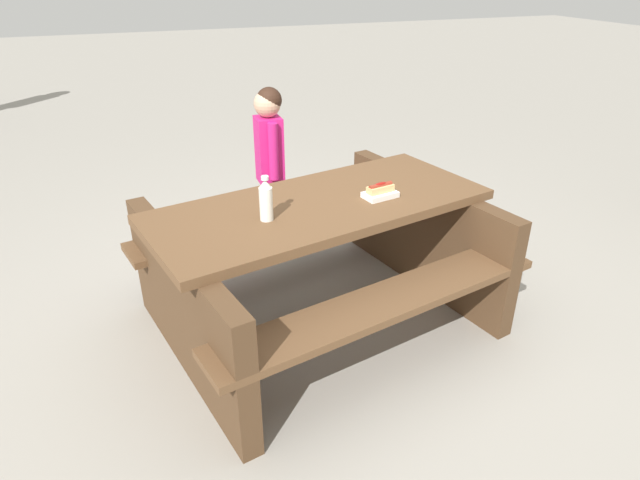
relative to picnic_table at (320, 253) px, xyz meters
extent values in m
plane|color=gray|center=(0.00, 0.00, -0.44)|extent=(30.00, 30.00, 0.00)
cube|color=brown|center=(0.00, 0.00, 0.28)|extent=(1.92, 1.12, 0.05)
cube|color=brown|center=(-0.12, 0.55, -0.01)|extent=(1.82, 0.65, 0.04)
cube|color=brown|center=(0.12, -0.55, -0.01)|extent=(1.82, 0.65, 0.04)
cube|color=#4D3520|center=(0.76, 0.16, -0.09)|extent=(0.39, 1.39, 0.70)
cube|color=#4D3520|center=(-0.76, -0.16, -0.09)|extent=(0.39, 1.39, 0.70)
cylinder|color=silver|center=(-0.32, -0.11, 0.39)|extent=(0.07, 0.07, 0.17)
cone|color=silver|center=(-0.32, -0.11, 0.49)|extent=(0.06, 0.06, 0.04)
cylinder|color=silver|center=(-0.32, -0.11, 0.52)|extent=(0.04, 0.04, 0.02)
cube|color=white|center=(0.32, -0.05, 0.32)|extent=(0.20, 0.14, 0.03)
cube|color=#D8B272|center=(0.32, -0.05, 0.35)|extent=(0.16, 0.08, 0.04)
cylinder|color=maroon|center=(0.32, -0.05, 0.37)|extent=(0.14, 0.05, 0.03)
ellipsoid|color=maroon|center=(0.32, -0.05, 0.38)|extent=(0.07, 0.04, 0.01)
cylinder|color=brown|center=(-0.01, 0.89, -0.18)|extent=(0.08, 0.08, 0.53)
cylinder|color=brown|center=(0.00, 1.01, -0.18)|extent=(0.08, 0.08, 0.53)
cube|color=#D11E72|center=(-0.01, 0.95, 0.30)|extent=(0.17, 0.18, 0.44)
cylinder|color=#D11E72|center=(-0.01, 0.84, 0.32)|extent=(0.07, 0.07, 0.38)
cylinder|color=#D11E72|center=(0.00, 1.06, 0.32)|extent=(0.07, 0.07, 0.38)
sphere|color=tan|center=(-0.01, 0.95, 0.61)|extent=(0.18, 0.18, 0.18)
sphere|color=#331E14|center=(0.01, 0.95, 0.63)|extent=(0.17, 0.17, 0.17)
camera|label=1|loc=(-0.93, -2.47, 1.44)|focal=30.70mm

